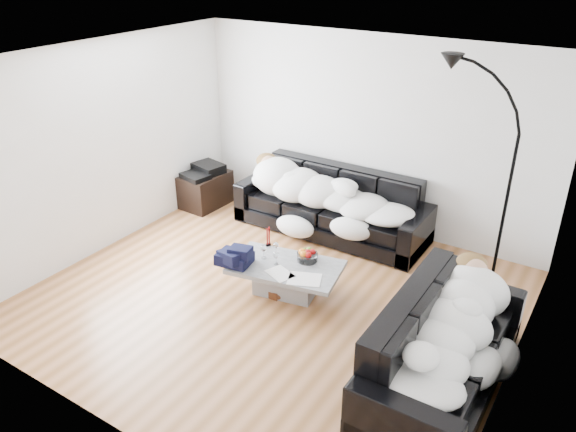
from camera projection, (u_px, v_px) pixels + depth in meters
The scene contains 24 objects.
ground at pixel (274, 298), 6.29m from camera, with size 5.00×5.00×0.00m, color brown.
wall_back at pixel (367, 134), 7.42m from camera, with size 5.00×0.02×2.60m, color silver.
wall_left at pixel (105, 148), 6.92m from camera, with size 0.02×4.50×2.60m, color silver.
wall_right at pixel (530, 259), 4.51m from camera, with size 0.02×4.50×2.60m, color silver.
ceiling at pixel (270, 62), 5.14m from camera, with size 5.00×5.00×0.00m, color white.
sofa_back at pixel (331, 203), 7.53m from camera, with size 2.62×0.91×0.86m, color black.
sofa_right at pixel (445, 345), 4.89m from camera, with size 2.13×0.91×0.86m, color black.
sleeper_back at pixel (330, 190), 7.40m from camera, with size 2.22×0.77×0.44m, color white, non-canonical shape.
sleeper_right at pixel (448, 326), 4.80m from camera, with size 1.82×0.77×0.45m, color white, non-canonical shape.
teal_cushion at pixel (465, 281), 5.29m from camera, with size 0.36×0.30×0.20m, color #094440.
coffee_table at pixel (286, 279), 6.32m from camera, with size 1.22×0.71×0.35m, color #939699.
fruit_bowl at pixel (307, 255), 6.30m from camera, with size 0.24×0.24×0.15m, color white.
wine_glass_a at pixel (276, 248), 6.43m from camera, with size 0.06×0.06×0.15m, color white.
wine_glass_b at pixel (264, 252), 6.34m from camera, with size 0.07×0.07×0.17m, color white.
wine_glass_c at pixel (276, 258), 6.23m from camera, with size 0.07×0.07×0.15m, color white.
candle_left at pixel (267, 238), 6.58m from camera, with size 0.04×0.04×0.22m, color maroon.
candle_right at pixel (269, 236), 6.59m from camera, with size 0.04×0.04×0.24m, color maroon.
newspaper_a at pixel (305, 279), 5.98m from camera, with size 0.35×0.27×0.01m, color silver.
newspaper_b at pixel (280, 273), 6.08m from camera, with size 0.30×0.21×0.01m, color silver.
navy_jacket at pixel (237, 250), 6.18m from camera, with size 0.40×0.33×0.20m, color black, non-canonical shape.
shoes at pixel (279, 291), 6.32m from camera, with size 0.44×0.32×0.10m, color #472311, non-canonical shape.
av_cabinet at pixel (206, 190), 8.39m from camera, with size 0.50×0.73×0.50m, color black.
stereo at pixel (204, 170), 8.25m from camera, with size 0.44×0.34×0.13m, color black.
floor_lamp at pixel (507, 198), 5.98m from camera, with size 0.82×0.33×2.26m, color black, non-canonical shape.
Camera 1 is at (2.96, -4.32, 3.61)m, focal length 35.00 mm.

